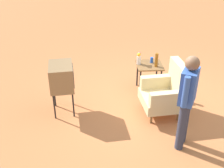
% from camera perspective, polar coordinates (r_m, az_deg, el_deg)
% --- Properties ---
extents(ground_plane, '(60.00, 60.00, 0.00)m').
position_cam_1_polar(ground_plane, '(5.89, 9.33, -4.58)').
color(ground_plane, '#B76B3D').
extents(armchair, '(0.85, 0.86, 1.06)m').
position_cam_1_polar(armchair, '(5.46, 11.20, -1.53)').
color(armchair, brown).
rests_on(armchair, ground).
extents(side_table, '(0.56, 0.56, 0.64)m').
position_cam_1_polar(side_table, '(6.19, 7.62, 3.17)').
color(side_table, black).
rests_on(side_table, ground).
extents(tv_on_stand, '(0.65, 0.51, 1.03)m').
position_cam_1_polar(tv_on_stand, '(5.37, -10.28, 1.46)').
color(tv_on_stand, black).
rests_on(tv_on_stand, ground).
extents(person_standing, '(0.51, 0.36, 1.64)m').
position_cam_1_polar(person_standing, '(4.50, 15.07, -2.72)').
color(person_standing, '#2D3347').
rests_on(person_standing, ground).
extents(soda_can_blue, '(0.07, 0.07, 0.12)m').
position_cam_1_polar(soda_can_blue, '(6.23, 8.12, 4.88)').
color(soda_can_blue, blue).
rests_on(soda_can_blue, side_table).
extents(bottle_tall_amber, '(0.07, 0.07, 0.30)m').
position_cam_1_polar(bottle_tall_amber, '(6.03, 9.07, 4.87)').
color(bottle_tall_amber, brown).
rests_on(bottle_tall_amber, side_table).
extents(flower_vase, '(0.15, 0.10, 0.27)m').
position_cam_1_polar(flower_vase, '(6.09, 5.52, 5.36)').
color(flower_vase, silver).
rests_on(flower_vase, side_table).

